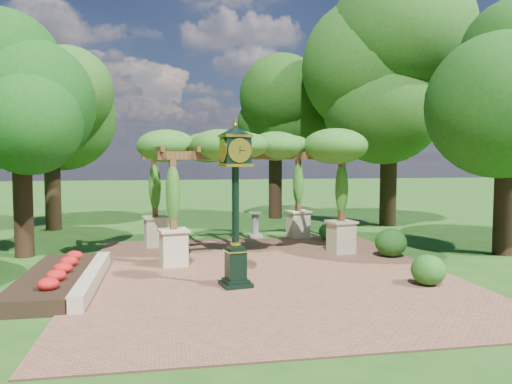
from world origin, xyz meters
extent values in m
plane|color=#1E4714|center=(0.00, 0.00, 0.00)|extent=(120.00, 120.00, 0.00)
cube|color=brown|center=(0.00, 1.00, 0.02)|extent=(10.00, 12.00, 0.04)
cube|color=#C6B793|center=(-4.60, 0.50, 0.20)|extent=(0.35, 5.00, 0.40)
cube|color=red|center=(-5.50, 0.50, 0.18)|extent=(1.50, 5.00, 0.36)
cube|color=black|center=(-1.03, -0.33, 0.09)|extent=(0.84, 0.84, 0.11)
cube|color=black|center=(-1.03, -0.33, 0.58)|extent=(0.53, 0.53, 0.80)
cube|color=gold|center=(-1.03, -0.33, 0.93)|extent=(0.59, 0.59, 0.04)
cylinder|color=black|center=(-1.03, -0.33, 2.09)|extent=(0.21, 0.21, 2.05)
cube|color=black|center=(-1.03, -0.33, 3.43)|extent=(0.74, 0.74, 0.62)
cylinder|color=beige|center=(-0.96, -0.65, 3.43)|extent=(0.53, 0.13, 0.54)
cone|color=black|center=(-1.03, -0.33, 3.92)|extent=(0.95, 0.95, 0.22)
sphere|color=gold|center=(-1.03, -0.33, 4.06)|extent=(0.12, 0.12, 0.12)
cube|color=beige|center=(-2.52, 2.39, 0.55)|extent=(0.86, 0.86, 1.03)
cube|color=brown|center=(-2.52, 2.39, 2.18)|extent=(0.21, 0.21, 2.11)
cube|color=beige|center=(3.09, 3.40, 0.55)|extent=(0.86, 0.86, 1.03)
cube|color=brown|center=(3.09, 3.40, 2.18)|extent=(0.21, 0.21, 2.11)
cube|color=beige|center=(-3.13, 5.76, 0.55)|extent=(0.86, 0.86, 1.03)
cube|color=brown|center=(-3.13, 5.76, 2.18)|extent=(0.21, 0.21, 2.11)
cube|color=beige|center=(2.49, 6.77, 0.55)|extent=(0.86, 0.86, 1.03)
cube|color=brown|center=(2.49, 6.77, 2.18)|extent=(0.21, 0.21, 2.11)
cube|color=brown|center=(0.28, 2.90, 3.32)|extent=(6.54, 1.32, 0.25)
cube|color=brown|center=(-0.32, 6.26, 3.32)|extent=(6.54, 1.32, 0.25)
ellipsoid|color=#2A601B|center=(-0.02, 4.58, 3.63)|extent=(7.23, 5.21, 1.14)
cube|color=gray|center=(0.85, 7.42, 0.05)|extent=(0.57, 0.57, 0.10)
cylinder|color=gray|center=(0.85, 7.42, 0.51)|extent=(0.29, 0.29, 0.91)
cylinder|color=gray|center=(0.85, 7.42, 0.98)|extent=(0.54, 0.54, 0.05)
ellipsoid|color=#215919|center=(3.78, -1.09, 0.43)|extent=(1.05, 1.05, 0.77)
ellipsoid|color=#1C4914|center=(4.45, 2.48, 0.50)|extent=(1.20, 1.20, 0.92)
ellipsoid|color=#22641D|center=(3.45, 5.87, 0.37)|extent=(0.93, 0.93, 0.66)
cylinder|color=#311E13|center=(-7.33, 4.74, 1.42)|extent=(0.60, 0.60, 2.84)
ellipsoid|color=#134210|center=(-7.33, 4.74, 5.09)|extent=(3.98, 3.98, 4.49)
cylinder|color=black|center=(-7.74, 11.00, 1.58)|extent=(0.69, 0.69, 3.16)
ellipsoid|color=#265117|center=(-7.74, 11.00, 5.66)|extent=(4.70, 4.70, 5.00)
cylinder|color=black|center=(3.02, 13.50, 1.61)|extent=(0.71, 0.71, 3.22)
ellipsoid|color=#1A3E0F|center=(3.02, 13.50, 5.76)|extent=(3.90, 3.90, 5.08)
cylinder|color=#302112|center=(7.72, 9.74, 2.01)|extent=(0.79, 0.79, 4.03)
ellipsoid|color=#255418|center=(7.72, 9.74, 7.21)|extent=(5.73, 5.73, 6.36)
cylinder|color=black|center=(8.42, 2.33, 1.64)|extent=(0.68, 0.68, 3.29)
ellipsoid|color=#164110|center=(8.42, 2.33, 5.89)|extent=(4.25, 4.25, 5.19)
camera|label=1|loc=(-2.70, -12.54, 3.27)|focal=35.00mm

